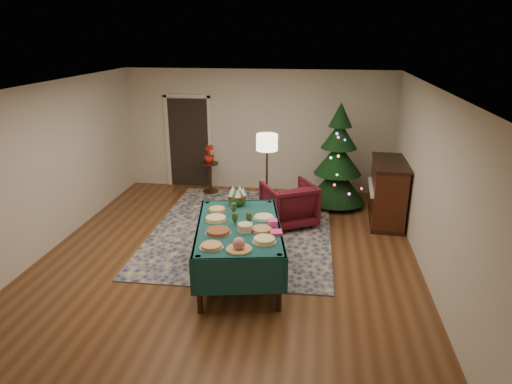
# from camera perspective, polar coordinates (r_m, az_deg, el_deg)

# --- Properties ---
(room_shell) EXTENTS (7.00, 7.00, 7.00)m
(room_shell) POSITION_cam_1_polar(r_m,az_deg,el_deg) (6.95, -3.64, 1.80)
(room_shell) COLOR #593319
(room_shell) RESTS_ON ground
(doorway) EXTENTS (1.08, 0.04, 2.16)m
(doorway) POSITION_cam_1_polar(r_m,az_deg,el_deg) (10.66, -8.40, 6.43)
(doorway) COLOR black
(doorway) RESTS_ON ground
(rug) EXTENTS (3.25, 4.24, 0.02)m
(rug) POSITION_cam_1_polar(r_m,az_deg,el_deg) (8.45, -1.68, -4.61)
(rug) COLOR #141F4C
(rug) RESTS_ON ground
(buffet_table) EXTENTS (1.57, 2.27, 0.81)m
(buffet_table) POSITION_cam_1_polar(r_m,az_deg,el_deg) (6.65, -2.17, -5.44)
(buffet_table) COLOR black
(buffet_table) RESTS_ON ground
(platter_0) EXTENTS (0.31, 0.31, 0.05)m
(platter_0) POSITION_cam_1_polar(r_m,az_deg,el_deg) (5.94, -5.60, -6.75)
(platter_0) COLOR silver
(platter_0) RESTS_ON buffet_table
(platter_1) EXTENTS (0.34, 0.34, 0.18)m
(platter_1) POSITION_cam_1_polar(r_m,az_deg,el_deg) (5.84, -2.15, -6.64)
(platter_1) COLOR silver
(platter_1) RESTS_ON buffet_table
(platter_2) EXTENTS (0.33, 0.33, 0.07)m
(platter_2) POSITION_cam_1_polar(r_m,az_deg,el_deg) (6.05, 1.05, -6.06)
(platter_2) COLOR silver
(platter_2) RESTS_ON buffet_table
(platter_3) EXTENTS (0.38, 0.38, 0.06)m
(platter_3) POSITION_cam_1_polar(r_m,az_deg,el_deg) (6.34, -4.77, -4.96)
(platter_3) COLOR silver
(platter_3) RESTS_ON buffet_table
(platter_4) EXTENTS (0.25, 0.25, 0.11)m
(platter_4) POSITION_cam_1_polar(r_m,az_deg,el_deg) (6.37, -1.36, -4.50)
(platter_4) COLOR silver
(platter_4) RESTS_ON buffet_table
(platter_5) EXTENTS (0.32, 0.32, 0.05)m
(platter_5) POSITION_cam_1_polar(r_m,az_deg,el_deg) (6.39, 0.70, -4.71)
(platter_5) COLOR silver
(platter_5) RESTS_ON buffet_table
(platter_6) EXTENTS (0.34, 0.34, 0.06)m
(platter_6) POSITION_cam_1_polar(r_m,az_deg,el_deg) (6.76, -5.04, -3.36)
(platter_6) COLOR silver
(platter_6) RESTS_ON buffet_table
(platter_7) EXTENTS (0.32, 0.32, 0.05)m
(platter_7) POSITION_cam_1_polar(r_m,az_deg,el_deg) (6.80, 0.98, -3.20)
(platter_7) COLOR silver
(platter_7) RESTS_ON buffet_table
(platter_8) EXTENTS (0.29, 0.29, 0.05)m
(platter_8) POSITION_cam_1_polar(r_m,az_deg,el_deg) (7.12, -4.89, -2.20)
(platter_8) COLOR silver
(platter_8) RESTS_ON buffet_table
(goblet_0) EXTENTS (0.09, 0.09, 0.19)m
(goblet_0) POSITION_cam_1_polar(r_m,az_deg,el_deg) (6.92, -2.80, -2.10)
(goblet_0) COLOR #2D471E
(goblet_0) RESTS_ON buffet_table
(goblet_1) EXTENTS (0.09, 0.09, 0.19)m
(goblet_1) POSITION_cam_1_polar(r_m,az_deg,el_deg) (6.56, -0.87, -3.30)
(goblet_1) COLOR #2D471E
(goblet_1) RESTS_ON buffet_table
(goblet_2) EXTENTS (0.09, 0.09, 0.19)m
(goblet_2) POSITION_cam_1_polar(r_m,az_deg,el_deg) (6.55, -2.67, -3.36)
(goblet_2) COLOR #2D471E
(goblet_2) RESTS_ON buffet_table
(napkin_stack) EXTENTS (0.19, 0.19, 0.04)m
(napkin_stack) POSITION_cam_1_polar(r_m,az_deg,el_deg) (6.30, 2.53, -5.09)
(napkin_stack) COLOR #EA4182
(napkin_stack) RESTS_ON buffet_table
(gift_box) EXTENTS (0.15, 0.15, 0.11)m
(gift_box) POSITION_cam_1_polar(r_m,az_deg,el_deg) (6.51, 2.11, -3.95)
(gift_box) COLOR #F443A9
(gift_box) RESTS_ON buffet_table
(centerpiece) EXTENTS (0.29, 0.29, 0.34)m
(centerpiece) POSITION_cam_1_polar(r_m,az_deg,el_deg) (7.29, -2.37, -0.60)
(centerpiece) COLOR #1E4C1E
(centerpiece) RESTS_ON buffet_table
(armchair) EXTENTS (1.16, 1.14, 0.90)m
(armchair) POSITION_cam_1_polar(r_m,az_deg,el_deg) (8.52, 4.14, -1.24)
(armchair) COLOR #4F111A
(armchair) RESTS_ON ground
(floor_lamp) EXTENTS (0.40, 0.40, 1.66)m
(floor_lamp) POSITION_cam_1_polar(r_m,az_deg,el_deg) (8.56, 1.38, 5.58)
(floor_lamp) COLOR #A57F3F
(floor_lamp) RESTS_ON ground
(side_table) EXTENTS (0.39, 0.39, 0.70)m
(side_table) POSITION_cam_1_polar(r_m,az_deg,el_deg) (10.30, -5.75, 1.73)
(side_table) COLOR black
(side_table) RESTS_ON ground
(potted_plant) EXTENTS (0.23, 0.40, 0.23)m
(potted_plant) POSITION_cam_1_polar(r_m,az_deg,el_deg) (10.17, -5.84, 4.26)
(potted_plant) COLOR red
(potted_plant) RESTS_ON side_table
(christmas_tree) EXTENTS (1.53, 1.53, 2.15)m
(christmas_tree) POSITION_cam_1_polar(r_m,az_deg,el_deg) (9.45, 10.21, 3.86)
(christmas_tree) COLOR black
(christmas_tree) RESTS_ON ground
(piano) EXTENTS (0.72, 1.41, 1.19)m
(piano) POSITION_cam_1_polar(r_m,az_deg,el_deg) (8.95, 16.12, -0.07)
(piano) COLOR black
(piano) RESTS_ON ground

